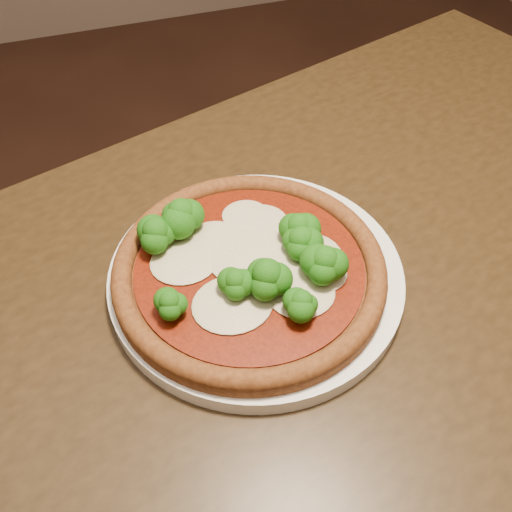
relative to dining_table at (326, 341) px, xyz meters
name	(u,v)px	position (x,y,z in m)	size (l,w,h in m)	color
floor	(196,437)	(-0.15, 0.23, -0.64)	(4.00, 4.00, 0.00)	black
dining_table	(326,341)	(0.00, 0.00, 0.00)	(1.36, 1.04, 0.75)	black
plate	(256,276)	(-0.08, 0.03, 0.12)	(0.31, 0.31, 0.02)	white
pizza	(251,265)	(-0.08, 0.03, 0.14)	(0.28, 0.28, 0.06)	brown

